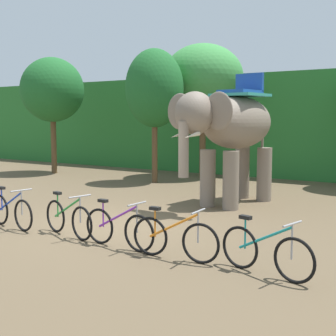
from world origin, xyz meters
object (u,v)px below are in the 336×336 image
Objects in this scene: bike_blue at (11,211)px; bike_teal at (266,252)px; bike_purple at (119,228)px; tree_center_left at (154,89)px; elephant at (231,128)px; tree_far_left at (203,78)px; bike_green at (68,218)px; tree_center at (52,90)px; bike_orange at (174,238)px.

bike_blue and bike_teal have the same top height.
bike_teal is at bearing 0.43° from bike_purple.
bike_blue is at bearing -79.46° from tree_center_left.
bike_purple is (0.09, -5.18, -1.82)m from elephant.
bike_green is at bearing -76.94° from tree_far_left.
bike_green is 1.00× the size of bike_teal.
bike_teal is (2.94, 0.02, 0.00)m from bike_purple.
tree_center is at bearing 137.85° from bike_green.
tree_center is at bearing 148.75° from bike_teal.
bike_blue and bike_green have the same top height.
tree_center_left is 8.66m from bike_blue.
bike_teal is (7.48, -7.85, -3.20)m from tree_center_left.
bike_blue is 1.01× the size of bike_teal.
tree_center_left is at bearing 148.88° from elephant.
tree_center_left is at bearing -105.79° from tree_far_left.
bike_orange is at bearing -53.61° from tree_center_left.
elephant is at bearing -15.33° from tree_center.
bike_green is 1.45m from bike_purple.
tree_center is 3.01× the size of bike_purple.
bike_blue is (-2.98, -5.22, -1.82)m from elephant.
elephant is 5.70m from bike_orange.
tree_center is 11.10m from bike_blue.
tree_far_left is 11.12m from bike_blue.
tree_far_left reaches higher than bike_purple.
bike_green is at bearing -42.15° from tree_center.
bike_green and bike_orange have the same top height.
tree_center_left reaches higher than bike_green.
tree_center_left reaches higher than bike_blue.
elephant reaches higher than bike_teal.
tree_center is 3.06× the size of bike_green.
tree_center is 15.57m from bike_teal.
bike_orange is at bearing -177.61° from bike_teal.
bike_blue is (6.99, -7.95, -3.32)m from tree_center.
tree_far_left is 12.94m from bike_teal.
tree_center_left is at bearing 133.65° from bike_teal.
tree_far_left reaches higher than tree_center.
bike_blue is 0.99× the size of bike_orange.
elephant is 6.28m from bike_blue.
tree_far_left is at bearing 125.63° from elephant.
elephant is 2.52× the size of bike_teal.
bike_teal is at bearing -31.25° from tree_center.
bike_purple is at bearing -60.00° from tree_center_left.
bike_orange is (5.83, -7.91, -3.20)m from tree_center_left.
tree_center is 6.73m from tree_far_left.
elephant is at bearing 120.45° from bike_teal.
bike_purple is at bearing -38.18° from tree_center.
elephant is at bearing 104.81° from bike_orange.
bike_orange is at bearing -2.07° from bike_purple.
bike_purple is 1.00× the size of bike_orange.
tree_center_left is 5.38m from elephant.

